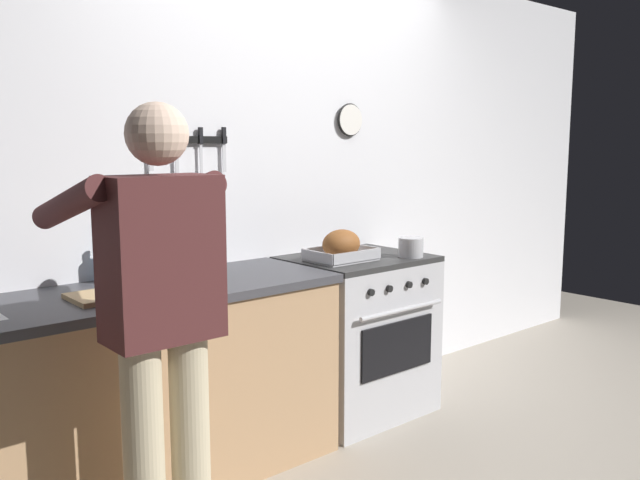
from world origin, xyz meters
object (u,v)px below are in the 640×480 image
at_px(person_cook, 160,312).
at_px(bottle_soy_sauce, 159,265).
at_px(saucepan, 411,247).
at_px(bottle_dish_soap, 112,263).
at_px(bottle_olive_oil, 213,250).
at_px(stove, 357,334).
at_px(cutting_board, 116,294).
at_px(roasting_pan, 341,247).

xyz_separation_m(person_cook, bottle_soy_sauce, (0.33, 0.66, 0.03)).
relative_size(person_cook, saucepan, 12.00).
height_order(bottle_dish_soap, bottle_olive_oil, bottle_olive_oil).
relative_size(stove, bottle_soy_sauce, 4.52).
relative_size(stove, bottle_dish_soap, 4.00).
bearing_deg(stove, bottle_olive_oil, 172.07).
bearing_deg(bottle_olive_oil, saucepan, -16.84).
bearing_deg(person_cook, saucepan, -89.98).
bearing_deg(bottle_olive_oil, cutting_board, -162.18).
height_order(roasting_pan, cutting_board, roasting_pan).
bearing_deg(saucepan, bottle_olive_oil, 163.16).
distance_m(stove, cutting_board, 1.51).
distance_m(cutting_board, bottle_olive_oil, 0.62).
height_order(person_cook, cutting_board, person_cook).
relative_size(person_cook, roasting_pan, 4.72).
xyz_separation_m(person_cook, cutting_board, (0.07, 0.53, -0.04)).
distance_m(roasting_pan, cutting_board, 1.28).
bearing_deg(person_cook, cutting_board, -20.34).
relative_size(cutting_board, bottle_dish_soap, 1.60).
relative_size(bottle_soy_sauce, bottle_dish_soap, 0.89).
height_order(stove, bottle_dish_soap, bottle_dish_soap).
relative_size(stove, person_cook, 0.54).
relative_size(bottle_dish_soap, bottle_olive_oil, 0.85).
xyz_separation_m(saucepan, bottle_soy_sauce, (-1.39, 0.27, 0.03)).
xyz_separation_m(cutting_board, bottle_dish_soap, (0.11, 0.27, 0.08)).
relative_size(saucepan, cutting_board, 0.38).
bearing_deg(stove, saucepan, -43.88).
bearing_deg(bottle_soy_sauce, person_cook, -116.80).
distance_m(person_cook, bottle_dish_soap, 0.82).
bearing_deg(bottle_dish_soap, roasting_pan, -11.49).
bearing_deg(bottle_olive_oil, stove, -7.93).
distance_m(cutting_board, bottle_dish_soap, 0.30).
bearing_deg(roasting_pan, person_cook, -157.61).
distance_m(stove, roasting_pan, 0.55).
bearing_deg(bottle_dish_soap, saucepan, -14.65).
bearing_deg(cutting_board, roasting_pan, 1.31).
distance_m(saucepan, bottle_dish_soap, 1.60).
xyz_separation_m(roasting_pan, saucepan, (0.37, -0.17, -0.02)).
bearing_deg(person_cook, bottle_olive_oil, -55.19).
distance_m(bottle_dish_soap, bottle_olive_oil, 0.48).
bearing_deg(saucepan, bottle_soy_sauce, 168.97).
height_order(person_cook, bottle_olive_oil, person_cook).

